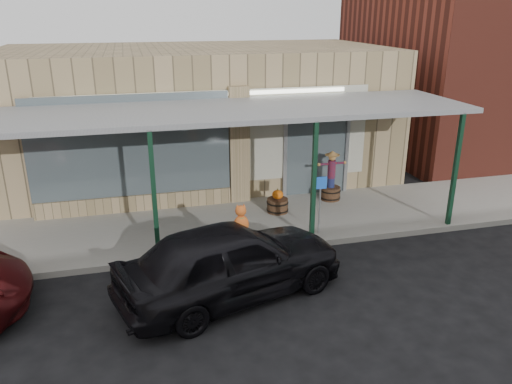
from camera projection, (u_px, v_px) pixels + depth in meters
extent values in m
plane|color=black|center=(262.00, 303.00, 9.59)|extent=(120.00, 120.00, 0.00)
cube|color=gray|center=(226.00, 226.00, 12.84)|extent=(40.00, 3.20, 0.15)
cube|color=tan|center=(198.00, 114.00, 16.32)|extent=(12.00, 6.00, 4.20)
cube|color=#4F5C60|center=(131.00, 148.00, 13.02)|extent=(5.20, 0.06, 2.80)
cube|color=#4F5C60|center=(316.00, 149.00, 14.48)|extent=(1.80, 0.06, 2.80)
cube|color=tan|center=(239.00, 148.00, 13.80)|extent=(0.55, 0.30, 3.40)
cube|color=tan|center=(136.00, 203.00, 13.60)|extent=(5.20, 0.30, 0.50)
cube|color=#ABA997|center=(213.00, 138.00, 13.60)|extent=(9.00, 0.02, 2.60)
cube|color=white|center=(212.00, 94.00, 13.16)|extent=(7.50, 0.03, 0.10)
cube|color=slate|center=(223.00, 111.00, 11.81)|extent=(12.00, 3.00, 0.12)
cube|color=#10321F|center=(154.00, 198.00, 10.59)|extent=(0.10, 0.10, 2.95)
cube|color=#10321F|center=(314.00, 184.00, 11.42)|extent=(0.10, 0.10, 2.95)
cube|color=#10321F|center=(455.00, 172.00, 12.28)|extent=(0.10, 0.10, 2.95)
cylinder|color=#503320|center=(330.00, 193.00, 14.35)|extent=(0.63, 0.63, 0.37)
cylinder|color=navy|center=(331.00, 182.00, 14.24)|extent=(0.23, 0.23, 0.28)
cylinder|color=maroon|center=(332.00, 169.00, 14.10)|extent=(0.25, 0.25, 0.51)
sphere|color=tan|center=(332.00, 157.00, 13.98)|extent=(0.20, 0.20, 0.20)
cone|color=tan|center=(333.00, 153.00, 13.94)|extent=(0.34, 0.34, 0.13)
cylinder|color=#503320|center=(277.00, 205.00, 13.45)|extent=(0.75, 0.75, 0.38)
ellipsoid|color=orange|center=(278.00, 195.00, 13.34)|extent=(0.30, 0.30, 0.24)
cylinder|color=#4C471E|center=(278.00, 190.00, 13.29)|extent=(0.04, 0.04, 0.06)
cylinder|color=gray|center=(319.00, 211.00, 12.07)|extent=(0.04, 0.04, 1.14)
cube|color=blue|center=(321.00, 183.00, 11.82)|extent=(0.30, 0.04, 0.30)
imported|color=black|center=(231.00, 261.00, 9.59)|extent=(4.81, 3.06, 1.53)
ellipsoid|color=#D05524|center=(241.00, 224.00, 10.23)|extent=(0.32, 0.27, 0.41)
sphere|color=#D05524|center=(241.00, 211.00, 10.17)|extent=(0.23, 0.23, 0.23)
cylinder|color=#1B7A35|center=(241.00, 217.00, 10.17)|extent=(0.16, 0.16, 0.02)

